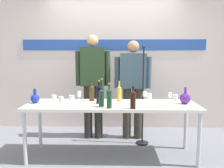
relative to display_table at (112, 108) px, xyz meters
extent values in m
plane|color=slate|center=(0.00, 0.00, -0.70)|extent=(10.00, 10.00, 0.00)
cube|color=silver|center=(0.00, 1.36, 0.80)|extent=(4.98, 0.10, 3.00)
cube|color=#2A51A7|center=(0.00, 1.30, 0.92)|extent=(3.49, 0.01, 0.20)
cube|color=silver|center=(0.00, 0.00, 0.04)|extent=(2.35, 0.68, 0.04)
cylinder|color=silver|center=(-1.12, -0.29, -0.34)|extent=(0.05, 0.05, 0.72)
cylinder|color=silver|center=(1.12, -0.29, -0.34)|extent=(0.05, 0.05, 0.72)
cylinder|color=silver|center=(-1.12, 0.29, -0.34)|extent=(0.05, 0.05, 0.72)
cylinder|color=silver|center=(1.12, 0.29, -0.34)|extent=(0.05, 0.05, 0.72)
sphere|color=navy|center=(-1.08, 0.03, 0.12)|extent=(0.13, 0.13, 0.13)
cylinder|color=navy|center=(-1.08, 0.03, 0.22)|extent=(0.04, 0.04, 0.09)
sphere|color=#4D218A|center=(1.01, 0.03, 0.13)|extent=(0.15, 0.15, 0.15)
cylinder|color=#4D218A|center=(1.01, 0.03, 0.24)|extent=(0.03, 0.03, 0.09)
cylinder|color=black|center=(-0.43, 0.73, -0.24)|extent=(0.14, 0.14, 0.91)
cylinder|color=black|center=(-0.25, 0.73, -0.24)|extent=(0.14, 0.14, 0.91)
cube|color=#273B24|center=(-0.34, 0.73, 0.54)|extent=(0.40, 0.22, 0.64)
cylinder|color=#273B24|center=(-0.59, 0.73, 0.50)|extent=(0.09, 0.09, 0.58)
cylinder|color=#273B24|center=(-0.09, 0.73, 0.50)|extent=(0.09, 0.09, 0.58)
sphere|color=tan|center=(-0.34, 0.73, 0.97)|extent=(0.19, 0.19, 0.19)
cylinder|color=#323025|center=(0.24, 0.73, -0.26)|extent=(0.14, 0.14, 0.88)
cylinder|color=#323025|center=(0.43, 0.73, -0.26)|extent=(0.14, 0.14, 0.88)
cube|color=#364D5D|center=(0.34, 0.73, 0.47)|extent=(0.43, 0.22, 0.58)
cylinder|color=#364D5D|center=(0.07, 0.73, 0.44)|extent=(0.09, 0.09, 0.52)
cylinder|color=#364D5D|center=(0.60, 0.73, 0.44)|extent=(0.09, 0.09, 0.52)
sphere|color=#A27758|center=(0.34, 0.73, 0.87)|extent=(0.20, 0.20, 0.20)
cylinder|color=gold|center=(0.10, 0.18, 0.16)|extent=(0.07, 0.07, 0.20)
cone|color=gold|center=(0.10, 0.18, 0.27)|extent=(0.07, 0.07, 0.03)
cylinder|color=gold|center=(0.10, 0.18, 0.30)|extent=(0.02, 0.02, 0.08)
cylinder|color=gold|center=(0.10, 0.18, 0.35)|extent=(0.03, 0.03, 0.02)
cylinder|color=black|center=(-0.18, 0.03, 0.17)|extent=(0.08, 0.08, 0.23)
cone|color=black|center=(-0.18, 0.03, 0.30)|extent=(0.08, 0.08, 0.03)
cylinder|color=black|center=(-0.18, 0.03, 0.33)|extent=(0.02, 0.02, 0.08)
cylinder|color=gold|center=(-0.18, 0.03, 0.38)|extent=(0.03, 0.03, 0.02)
cylinder|color=#163F23|center=(-0.02, -0.26, 0.17)|extent=(0.07, 0.07, 0.22)
cone|color=#163F23|center=(-0.02, -0.26, 0.29)|extent=(0.07, 0.07, 0.03)
cylinder|color=#163F23|center=(-0.02, -0.26, 0.32)|extent=(0.02, 0.02, 0.08)
cylinder|color=gold|center=(-0.02, -0.26, 0.37)|extent=(0.03, 0.03, 0.02)
cylinder|color=#133622|center=(-0.15, 0.19, 0.18)|extent=(0.06, 0.06, 0.24)
cone|color=#133622|center=(-0.15, 0.19, 0.31)|extent=(0.06, 0.06, 0.03)
cylinder|color=#133622|center=(-0.15, 0.19, 0.34)|extent=(0.02, 0.02, 0.08)
cylinder|color=gold|center=(-0.15, 0.19, 0.38)|extent=(0.03, 0.03, 0.02)
cylinder|color=black|center=(0.27, -0.28, 0.16)|extent=(0.07, 0.07, 0.21)
cone|color=black|center=(0.27, -0.28, 0.28)|extent=(0.07, 0.07, 0.03)
cylinder|color=black|center=(0.27, -0.28, 0.30)|extent=(0.03, 0.03, 0.06)
cylinder|color=black|center=(0.27, -0.28, 0.33)|extent=(0.03, 0.03, 0.02)
cylinder|color=#433315|center=(-0.30, 0.19, 0.16)|extent=(0.07, 0.07, 0.20)
cone|color=#433315|center=(-0.30, 0.19, 0.27)|extent=(0.07, 0.07, 0.03)
cylinder|color=#433315|center=(-0.30, 0.19, 0.30)|extent=(0.02, 0.02, 0.08)
cylinder|color=black|center=(-0.30, 0.19, 0.35)|extent=(0.03, 0.03, 0.02)
cylinder|color=#163622|center=(-0.13, -0.16, 0.16)|extent=(0.07, 0.07, 0.20)
cone|color=#163622|center=(-0.13, -0.16, 0.28)|extent=(0.07, 0.07, 0.03)
cylinder|color=#163622|center=(-0.13, -0.16, 0.31)|extent=(0.03, 0.03, 0.09)
cylinder|color=black|center=(-0.13, -0.16, 0.36)|extent=(0.03, 0.03, 0.02)
cylinder|color=white|center=(-0.78, -0.09, 0.06)|extent=(0.06, 0.06, 0.00)
cylinder|color=white|center=(-0.78, -0.09, 0.09)|extent=(0.01, 0.01, 0.07)
cylinder|color=white|center=(-0.78, -0.09, 0.16)|extent=(0.06, 0.06, 0.07)
cylinder|color=white|center=(-0.52, -0.16, 0.06)|extent=(0.06, 0.06, 0.00)
cylinder|color=white|center=(-0.52, -0.16, 0.09)|extent=(0.01, 0.01, 0.06)
cylinder|color=white|center=(-0.52, -0.16, 0.16)|extent=(0.07, 0.07, 0.08)
cylinder|color=white|center=(-0.49, 0.21, 0.06)|extent=(0.05, 0.05, 0.00)
cylinder|color=white|center=(-0.49, 0.21, 0.09)|extent=(0.01, 0.01, 0.06)
cylinder|color=white|center=(-0.49, 0.21, 0.16)|extent=(0.06, 0.06, 0.09)
cylinder|color=white|center=(-0.65, -0.23, 0.06)|extent=(0.05, 0.05, 0.00)
cylinder|color=white|center=(-0.65, -0.23, 0.10)|extent=(0.01, 0.01, 0.07)
cylinder|color=white|center=(-0.65, -0.23, 0.17)|extent=(0.06, 0.06, 0.07)
cylinder|color=white|center=(0.84, -0.14, 0.06)|extent=(0.06, 0.06, 0.00)
cylinder|color=white|center=(0.84, -0.14, 0.10)|extent=(0.01, 0.01, 0.07)
cylinder|color=white|center=(0.84, -0.14, 0.18)|extent=(0.06, 0.06, 0.08)
cylinder|color=white|center=(0.82, 0.08, 0.06)|extent=(0.05, 0.05, 0.00)
cylinder|color=white|center=(0.82, 0.08, 0.10)|extent=(0.01, 0.01, 0.08)
cylinder|color=white|center=(0.82, 0.08, 0.17)|extent=(0.06, 0.06, 0.07)
cylinder|color=white|center=(0.48, 0.21, 0.06)|extent=(0.06, 0.06, 0.00)
cylinder|color=white|center=(0.48, 0.21, 0.09)|extent=(0.01, 0.01, 0.06)
cylinder|color=white|center=(0.48, 0.21, 0.16)|extent=(0.06, 0.06, 0.07)
cylinder|color=white|center=(0.52, 0.05, 0.06)|extent=(0.06, 0.06, 0.00)
cylinder|color=white|center=(0.52, 0.05, 0.09)|extent=(0.01, 0.01, 0.06)
cylinder|color=white|center=(0.52, 0.05, 0.16)|extent=(0.07, 0.07, 0.08)
cylinder|color=black|center=(0.48, 0.47, -0.69)|extent=(0.20, 0.20, 0.02)
cylinder|color=black|center=(0.48, 0.47, 0.06)|extent=(0.02, 0.02, 1.53)
sphere|color=#232328|center=(0.48, 0.47, 0.86)|extent=(0.06, 0.06, 0.06)
camera|label=1|loc=(0.08, -3.07, 0.73)|focal=36.29mm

